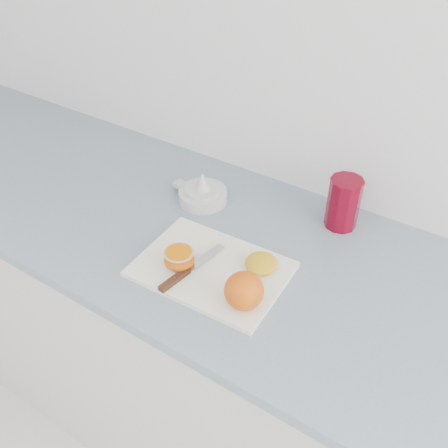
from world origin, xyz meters
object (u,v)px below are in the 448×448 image
object	(u,v)px
counter	(217,351)
cutting_board	(211,269)
citrus_juicer	(202,193)
red_tumbler	(343,205)
half_orange	(179,259)

from	to	relation	value
counter	cutting_board	xyz separation A→B (m)	(0.06, -0.11, 0.45)
counter	citrus_juicer	world-z (taller)	citrus_juicer
red_tumbler	counter	bearing A→B (deg)	-138.24
half_orange	cutting_board	bearing A→B (deg)	28.91
half_orange	red_tumbler	world-z (taller)	red_tumbler
counter	half_orange	distance (m)	0.50
citrus_juicer	counter	bearing A→B (deg)	-43.05
cutting_board	red_tumbler	size ratio (longest dim) A/B	2.46
red_tumbler	cutting_board	bearing A→B (deg)	-118.82
citrus_juicer	cutting_board	bearing A→B (deg)	-50.67
counter	citrus_juicer	xyz separation A→B (m)	(-0.11, 0.10, 0.47)
cutting_board	counter	bearing A→B (deg)	119.74
counter	red_tumbler	bearing A→B (deg)	41.76
cutting_board	citrus_juicer	bearing A→B (deg)	129.33
cutting_board	red_tumbler	world-z (taller)	red_tumbler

